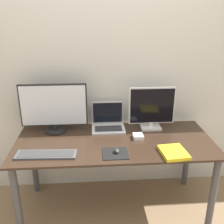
# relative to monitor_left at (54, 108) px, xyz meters

# --- Properties ---
(wall_back) EXTENTS (7.00, 0.05, 2.50)m
(wall_back) POSITION_rel_monitor_left_xyz_m (0.52, 0.21, 0.32)
(wall_back) COLOR silver
(wall_back) RESTS_ON ground_plane
(desk) EXTENTS (1.66, 0.73, 0.70)m
(desk) POSITION_rel_monitor_left_xyz_m (0.52, -0.22, -0.34)
(desk) COLOR #332319
(desk) RESTS_ON ground_plane
(monitor_left) EXTENTS (0.59, 0.19, 0.44)m
(monitor_left) POSITION_rel_monitor_left_xyz_m (0.00, 0.00, 0.00)
(monitor_left) COLOR black
(monitor_left) RESTS_ON desk
(monitor_right) EXTENTS (0.42, 0.13, 0.40)m
(monitor_right) POSITION_rel_monitor_left_xyz_m (0.87, 0.00, -0.03)
(monitor_right) COLOR silver
(monitor_right) RESTS_ON desk
(laptop) EXTENTS (0.30, 0.23, 0.24)m
(laptop) POSITION_rel_monitor_left_xyz_m (0.48, 0.04, -0.17)
(laptop) COLOR silver
(laptop) RESTS_ON desk
(keyboard) EXTENTS (0.46, 0.15, 0.02)m
(keyboard) POSITION_rel_monitor_left_xyz_m (-0.02, -0.43, -0.22)
(keyboard) COLOR #4C4C51
(keyboard) RESTS_ON desk
(mousepad) EXTENTS (0.20, 0.19, 0.00)m
(mousepad) POSITION_rel_monitor_left_xyz_m (0.51, -0.44, -0.22)
(mousepad) COLOR black
(mousepad) RESTS_ON desk
(mouse) EXTENTS (0.04, 0.06, 0.03)m
(mouse) POSITION_rel_monitor_left_xyz_m (0.51, -0.43, -0.21)
(mouse) COLOR #333333
(mouse) RESTS_ON mousepad
(book) EXTENTS (0.21, 0.24, 0.03)m
(book) POSITION_rel_monitor_left_xyz_m (0.95, -0.47, -0.21)
(book) COLOR yellow
(book) RESTS_ON desk
(power_brick) EXTENTS (0.08, 0.09, 0.03)m
(power_brick) POSITION_rel_monitor_left_xyz_m (0.72, -0.19, -0.21)
(power_brick) COLOR white
(power_brick) RESTS_ON desk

